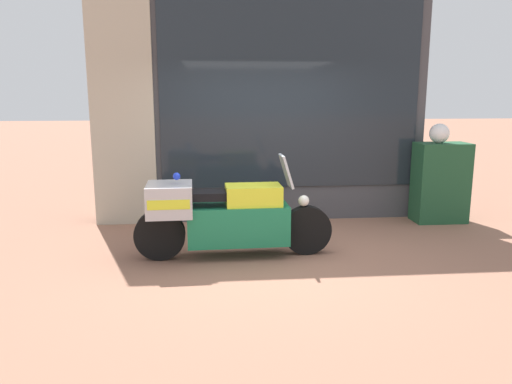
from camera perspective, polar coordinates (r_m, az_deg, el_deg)
ground_plane at (r=6.30m, az=2.46°, el=-7.39°), size 60.00×60.00×0.00m
shop_building at (r=7.91m, az=-2.30°, el=11.22°), size 5.18×0.55×3.99m
window_display at (r=8.18m, az=3.35°, el=0.32°), size 3.79×0.30×1.89m
paramedic_motorcycle at (r=6.15m, az=-3.82°, el=-2.61°), size 2.45×0.63×1.27m
utility_cabinet at (r=8.35m, az=20.32°, el=1.02°), size 0.80×0.46×1.25m
white_helmet at (r=8.20m, az=20.22°, el=6.31°), size 0.30×0.30×0.30m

